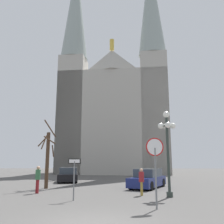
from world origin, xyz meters
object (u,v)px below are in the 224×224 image
at_px(parked_car_far_navy, 148,179).
at_px(stop_sign, 155,158).
at_px(one_way_arrow_sign, 74,173).
at_px(bare_tree, 47,157).
at_px(pedestrian_standing, 38,177).
at_px(pedestrian_walking, 141,179).
at_px(street_lamp, 167,139).
at_px(parked_car_near_black, 68,175).
at_px(cathedral, 115,106).

bearing_deg(parked_car_far_navy, stop_sign, -93.19).
distance_m(one_way_arrow_sign, bare_tree, 6.55).
height_order(stop_sign, parked_car_far_navy, stop_sign).
bearing_deg(pedestrian_standing, pedestrian_walking, -6.13).
bearing_deg(stop_sign, bare_tree, 132.78).
distance_m(bare_tree, pedestrian_walking, 7.89).
relative_size(street_lamp, parked_car_far_navy, 1.06).
bearing_deg(pedestrian_standing, bare_tree, 95.83).
relative_size(parked_car_far_navy, pedestrian_standing, 2.76).
relative_size(one_way_arrow_sign, parked_car_near_black, 0.49).
distance_m(cathedral, stop_sign, 31.24).
height_order(stop_sign, pedestrian_standing, stop_sign).
bearing_deg(parked_car_near_black, parked_car_far_navy, -35.69).
distance_m(bare_tree, parked_car_far_navy, 7.91).
bearing_deg(pedestrian_walking, street_lamp, -22.37).
bearing_deg(parked_car_far_navy, street_lamp, -81.13).
relative_size(stop_sign, bare_tree, 0.59).
bearing_deg(cathedral, street_lamp, -81.42).
distance_m(one_way_arrow_sign, street_lamp, 5.79).
height_order(bare_tree, pedestrian_walking, bare_tree).
distance_m(cathedral, bare_tree, 24.12).
distance_m(pedestrian_walking, pedestrian_standing, 6.66).
relative_size(cathedral, bare_tree, 7.38).
xyz_separation_m(bare_tree, pedestrian_standing, (0.29, -2.82, -1.32)).
xyz_separation_m(cathedral, street_lamp, (3.94, -26.13, -7.94)).
distance_m(bare_tree, parked_car_near_black, 6.21).
xyz_separation_m(stop_sign, parked_car_far_navy, (0.47, 8.50, -1.50)).
distance_m(parked_car_near_black, pedestrian_walking, 11.52).
relative_size(cathedral, one_way_arrow_sign, 17.65).
bearing_deg(one_way_arrow_sign, pedestrian_standing, 135.77).
relative_size(cathedral, pedestrian_standing, 22.27).
relative_size(street_lamp, pedestrian_walking, 3.15).
bearing_deg(stop_sign, parked_car_far_navy, 86.81).
xyz_separation_m(stop_sign, street_lamp, (1.23, 3.63, 1.14)).
height_order(cathedral, stop_sign, cathedral).
bearing_deg(bare_tree, stop_sign, -47.22).
bearing_deg(stop_sign, street_lamp, 71.25).
distance_m(cathedral, pedestrian_standing, 27.14).
bearing_deg(pedestrian_walking, parked_car_far_navy, 79.48).
height_order(stop_sign, parked_car_near_black, stop_sign).
relative_size(stop_sign, street_lamp, 0.61).
xyz_separation_m(one_way_arrow_sign, pedestrian_standing, (-2.90, 2.82, -0.36)).
height_order(parked_car_far_navy, pedestrian_standing, pedestrian_standing).
bearing_deg(pedestrian_standing, street_lamp, -9.37).
height_order(one_way_arrow_sign, parked_car_far_navy, one_way_arrow_sign).
bearing_deg(pedestrian_standing, cathedral, 80.33).
bearing_deg(street_lamp, parked_car_far_navy, 98.87).
bearing_deg(parked_car_far_navy, pedestrian_standing, -154.56).
xyz_separation_m(bare_tree, parked_car_far_navy, (7.69, 0.70, -1.69)).
height_order(stop_sign, pedestrian_walking, stop_sign).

